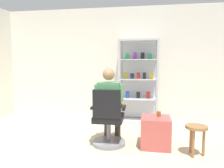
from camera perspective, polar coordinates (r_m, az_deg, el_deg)
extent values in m
cube|color=silver|center=(5.35, 2.83, 5.34)|extent=(6.00, 0.10, 2.70)
cylinder|color=#B7B7BC|center=(4.87, 1.80, 0.60)|extent=(0.05, 0.05, 1.90)
cylinder|color=#B7B7BC|center=(4.83, 11.84, 0.43)|extent=(0.05, 0.05, 1.90)
cylinder|color=#B7B7BC|center=(5.27, 2.41, 0.98)|extent=(0.05, 0.05, 1.90)
cylinder|color=#B7B7BC|center=(5.23, 11.69, 0.83)|extent=(0.05, 0.05, 1.90)
cube|color=#B7B7BC|center=(5.04, 7.05, 11.32)|extent=(0.90, 0.45, 0.04)
cube|color=#B7B7BC|center=(5.19, 6.79, -9.56)|extent=(0.90, 0.45, 0.04)
cube|color=silver|center=(5.24, 7.04, 0.92)|extent=(0.84, 0.02, 1.80)
cube|color=silver|center=(5.08, 6.86, -3.78)|extent=(0.82, 0.39, 0.02)
cube|color=#264CB2|center=(5.07, 4.11, -2.78)|extent=(0.09, 0.05, 0.16)
cube|color=black|center=(5.06, 6.91, -2.89)|extent=(0.09, 0.05, 0.15)
cube|color=red|center=(5.06, 9.51, -2.86)|extent=(0.09, 0.05, 0.16)
cube|color=silver|center=(5.03, 6.92, 1.29)|extent=(0.82, 0.39, 0.02)
cube|color=#999919|center=(5.05, 3.62, 2.29)|extent=(0.08, 0.05, 0.15)
cube|color=black|center=(4.98, 5.34, 2.07)|extent=(0.09, 0.03, 0.12)
cube|color=red|center=(4.99, 6.94, 2.20)|extent=(0.07, 0.05, 0.15)
cube|color=black|center=(5.00, 8.50, 2.17)|extent=(0.07, 0.04, 0.15)
cube|color=gold|center=(5.02, 10.31, 2.10)|extent=(0.08, 0.05, 0.14)
cube|color=silver|center=(5.01, 6.99, 6.42)|extent=(0.82, 0.39, 0.02)
cube|color=#268C4C|center=(5.01, 3.94, 7.29)|extent=(0.08, 0.04, 0.13)
cube|color=purple|center=(5.03, 6.03, 7.40)|extent=(0.08, 0.04, 0.15)
cube|color=black|center=(5.05, 8.06, 7.36)|extent=(0.08, 0.05, 0.15)
cube|color=#268C4C|center=(4.99, 10.00, 7.21)|extent=(0.08, 0.05, 0.13)
cylinder|color=slate|center=(3.80, -0.86, -15.17)|extent=(0.56, 0.56, 0.06)
cylinder|color=slate|center=(3.73, -0.87, -12.23)|extent=(0.07, 0.07, 0.41)
cube|color=black|center=(3.67, -0.87, -8.88)|extent=(0.49, 0.49, 0.10)
cube|color=black|center=(3.41, -1.48, -5.29)|extent=(0.44, 0.09, 0.45)
cube|color=black|center=(3.59, 3.24, -6.26)|extent=(0.05, 0.30, 0.04)
cube|color=black|center=(3.68, -4.89, -5.98)|extent=(0.05, 0.30, 0.04)
cylinder|color=#3F382D|center=(3.82, 1.12, -6.74)|extent=(0.15, 0.40, 0.14)
cylinder|color=#3F382D|center=(4.08, 1.50, -9.98)|extent=(0.11, 0.11, 0.56)
cylinder|color=#3F382D|center=(3.85, -1.84, -6.64)|extent=(0.15, 0.40, 0.14)
cylinder|color=#3F382D|center=(4.11, -1.31, -9.87)|extent=(0.11, 0.11, 0.56)
cube|color=#4C8C59|center=(3.60, -0.88, -3.48)|extent=(0.36, 0.23, 0.50)
sphere|color=#99704C|center=(3.56, -0.89, 2.57)|extent=(0.20, 0.20, 0.20)
cylinder|color=#4C8C59|center=(3.56, 2.30, -2.45)|extent=(0.09, 0.09, 0.28)
cylinder|color=#99704C|center=(3.77, 2.60, -5.37)|extent=(0.09, 0.30, 0.08)
cylinder|color=#4C8C59|center=(3.63, -4.00, -2.30)|extent=(0.09, 0.09, 0.28)
cylinder|color=#99704C|center=(3.84, -3.38, -5.19)|extent=(0.09, 0.30, 0.08)
cube|color=#B24C47|center=(3.71, 11.39, -12.27)|extent=(0.47, 0.48, 0.49)
cylinder|color=brown|center=(3.69, 12.21, -7.68)|extent=(0.07, 0.07, 0.09)
cylinder|color=olive|center=(3.49, 21.33, -10.49)|extent=(0.32, 0.32, 0.04)
cylinder|color=olive|center=(3.58, 22.97, -13.95)|extent=(0.04, 0.04, 0.41)
cylinder|color=olive|center=(3.64, 20.02, -13.54)|extent=(0.04, 0.04, 0.41)
cylinder|color=olive|center=(3.46, 20.59, -14.56)|extent=(0.04, 0.04, 0.41)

